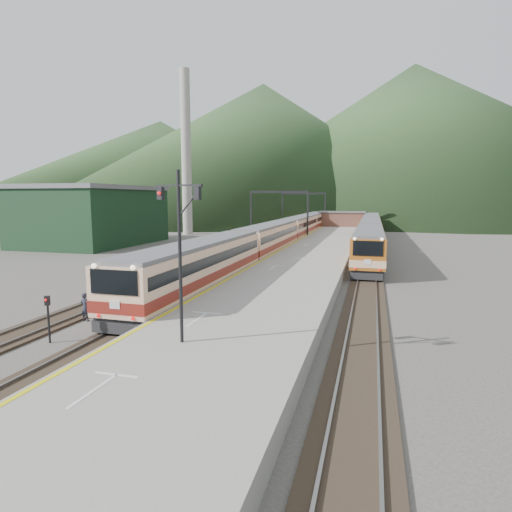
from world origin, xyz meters
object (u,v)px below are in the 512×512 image
(second_train, at_px, (370,231))
(signal_mast, at_px, (180,239))
(main_train, at_px, (287,231))
(worker, at_px, (85,307))

(second_train, bearing_deg, signal_mast, -98.13)
(second_train, bearing_deg, main_train, -158.34)
(second_train, height_order, signal_mast, signal_mast)
(second_train, distance_m, signal_mast, 49.70)
(second_train, height_order, worker, second_train)
(second_train, distance_m, worker, 47.10)
(main_train, height_order, worker, main_train)
(main_train, bearing_deg, signal_mast, -84.24)
(main_train, xyz_separation_m, second_train, (11.50, 4.57, -0.14))
(main_train, xyz_separation_m, signal_mast, (4.49, -44.53, 3.09))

